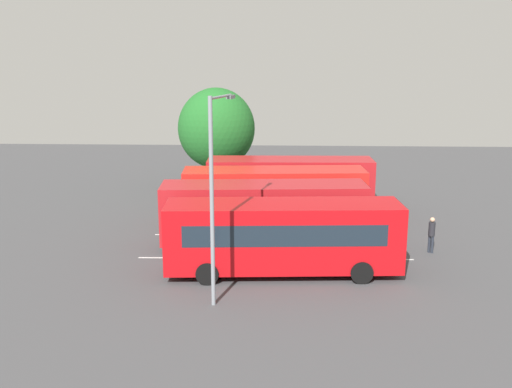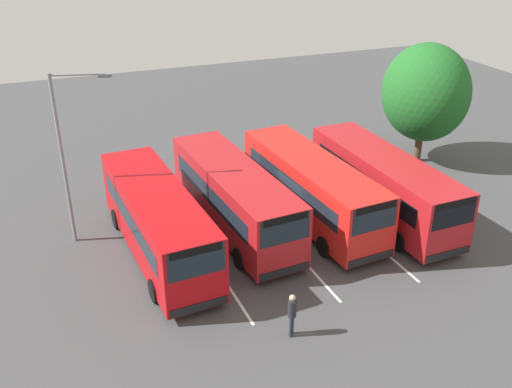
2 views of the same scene
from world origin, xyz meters
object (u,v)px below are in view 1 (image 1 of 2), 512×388
Objects in this scene: bus_center_left at (264,212)px; bus_far_right at (290,182)px; bus_center_right at (275,195)px; bus_far_left at (284,235)px; pedestrian at (432,232)px; depot_tree at (216,129)px; street_lamp at (214,187)px.

bus_far_right is (1.42, 7.42, 0.00)m from bus_center_left.
bus_far_left is at bearing -90.49° from bus_center_right.
bus_center_right is (0.48, 3.89, 0.00)m from bus_center_left.
bus_center_left is at bearing -55.33° from pedestrian.
pedestrian is at bearing -51.90° from bus_far_right.
depot_tree reaches higher than pedestrian.
pedestrian is at bearing -9.41° from bus_center_left.
bus_far_right is at bearing -100.45° from pedestrian.
bus_center_left is 7.89m from street_lamp.
bus_center_right reaches higher than pedestrian.
bus_center_left is 3.92m from bus_center_right.
street_lamp is (-9.89, -6.41, 3.55)m from pedestrian.
street_lamp reaches higher than bus_center_right.
bus_far_left is 5.06m from street_lamp.
pedestrian is 18.90m from depot_tree.
bus_far_left and bus_center_left have the same top height.
street_lamp reaches higher than bus_far_left.
bus_far_left and bus_center_right have the same top height.
bus_center_left is 1.43× the size of depot_tree.
bus_center_right is (-0.48, 7.83, 0.00)m from bus_far_left.
bus_center_right is at bearing 89.88° from bus_far_left.
bus_center_left is at bearing -102.37° from bus_far_right.
bus_center_right is 10.81m from depot_tree.
depot_tree is (-3.84, 13.45, 2.59)m from bus_center_left.
bus_center_left reaches higher than pedestrian.
street_lamp is at bearing -105.15° from bus_center_right.
bus_far_right is 15.18m from street_lamp.
bus_center_left is 1.01× the size of bus_far_right.
bus_far_right is at bearing 2.29° from street_lamp.
bus_center_left and bus_center_right have the same top height.
bus_center_left and bus_far_right have the same top height.
bus_far_left is 5.79× the size of pedestrian.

